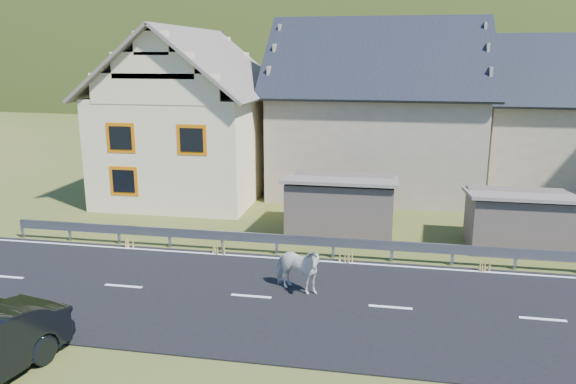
# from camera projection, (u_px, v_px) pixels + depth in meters

# --- Properties ---
(ground) EXTENTS (160.00, 160.00, 0.00)m
(ground) POSITION_uv_depth(u_px,v_px,m) (390.00, 309.00, 15.64)
(ground) COLOR #3B4C18
(ground) RESTS_ON ground
(road) EXTENTS (60.00, 7.00, 0.04)m
(road) POSITION_uv_depth(u_px,v_px,m) (390.00, 308.00, 15.63)
(road) COLOR black
(road) RESTS_ON ground
(lane_markings) EXTENTS (60.00, 6.60, 0.01)m
(lane_markings) POSITION_uv_depth(u_px,v_px,m) (390.00, 307.00, 15.63)
(lane_markings) COLOR silver
(lane_markings) RESTS_ON road
(guardrail) EXTENTS (28.10, 0.09, 0.75)m
(guardrail) POSITION_uv_depth(u_px,v_px,m) (392.00, 246.00, 19.02)
(guardrail) COLOR #93969B
(guardrail) RESTS_ON ground
(shed_left) EXTENTS (4.30, 3.30, 2.40)m
(shed_left) POSITION_uv_depth(u_px,v_px,m) (341.00, 206.00, 21.93)
(shed_left) COLOR brown
(shed_left) RESTS_ON ground
(shed_right) EXTENTS (3.80, 2.90, 2.20)m
(shed_right) POSITION_uv_depth(u_px,v_px,m) (519.00, 221.00, 20.33)
(shed_right) COLOR brown
(shed_right) RESTS_ON ground
(house_cream) EXTENTS (7.80, 9.80, 8.30)m
(house_cream) POSITION_uv_depth(u_px,v_px,m) (192.00, 107.00, 27.82)
(house_cream) COLOR beige
(house_cream) RESTS_ON ground
(house_stone_a) EXTENTS (10.80, 9.80, 8.90)m
(house_stone_a) POSITION_uv_depth(u_px,v_px,m) (377.00, 99.00, 29.02)
(house_stone_a) COLOR gray
(house_stone_a) RESTS_ON ground
(house_stone_b) EXTENTS (9.80, 8.80, 8.10)m
(house_stone_b) POSITION_uv_depth(u_px,v_px,m) (572.00, 106.00, 29.25)
(house_stone_b) COLOR gray
(house_stone_b) RESTS_ON ground
(mountain) EXTENTS (440.00, 280.00, 260.00)m
(mountain) POSITION_uv_depth(u_px,v_px,m) (407.00, 135.00, 191.36)
(mountain) COLOR #273710
(mountain) RESTS_ON ground
(conifer_patch) EXTENTS (76.00, 50.00, 28.00)m
(conifer_patch) POSITION_uv_depth(u_px,v_px,m) (153.00, 58.00, 128.93)
(conifer_patch) COLOR black
(conifer_patch) RESTS_ON ground
(horse) EXTENTS (1.40, 1.89, 1.45)m
(horse) POSITION_uv_depth(u_px,v_px,m) (297.00, 269.00, 16.49)
(horse) COLOR silver
(horse) RESTS_ON road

